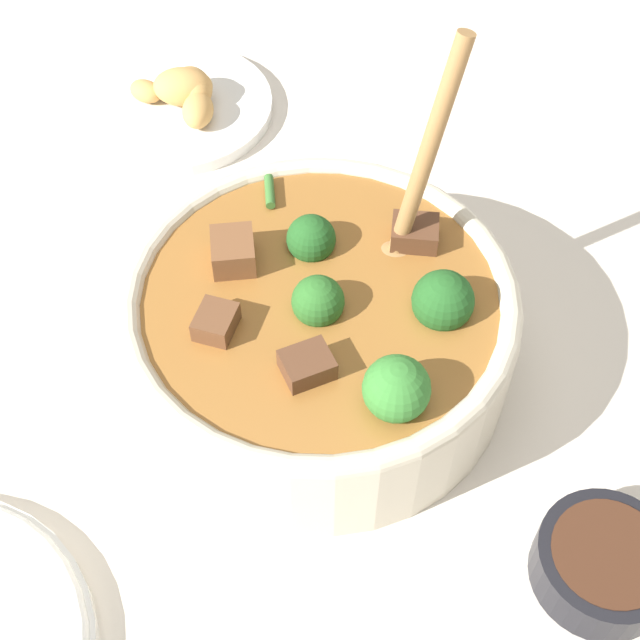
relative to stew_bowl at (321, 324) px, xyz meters
name	(u,v)px	position (x,y,z in m)	size (l,w,h in m)	color
ground_plane	(320,365)	(0.00, 0.00, -0.05)	(4.00, 4.00, 0.00)	silver
stew_bowl	(321,324)	(0.00, 0.00, 0.00)	(0.27, 0.27, 0.24)	beige
condiment_bowl	(604,563)	(-0.19, 0.14, -0.03)	(0.09, 0.09, 0.03)	black
food_plate	(178,102)	(0.17, -0.27, -0.04)	(0.18, 0.18, 0.05)	white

